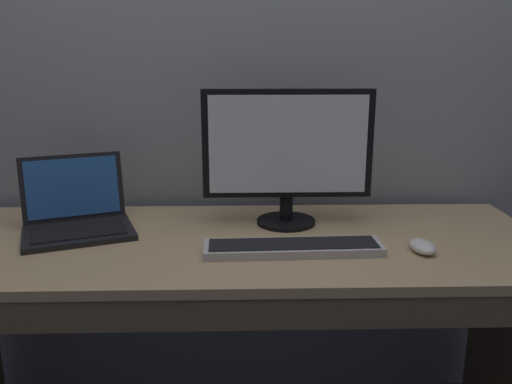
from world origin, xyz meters
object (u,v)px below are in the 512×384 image
(wired_keyboard, at_px, (293,248))
(computer_mouse, at_px, (422,246))
(laptop_black, at_px, (77,220))
(external_monitor, at_px, (287,152))

(wired_keyboard, relative_size, computer_mouse, 4.83)
(laptop_black, height_order, computer_mouse, laptop_black)
(external_monitor, bearing_deg, laptop_black, -175.16)
(external_monitor, xyz_separation_m, computer_mouse, (0.35, -0.25, -0.22))
(external_monitor, xyz_separation_m, wired_keyboard, (-0.00, -0.24, -0.22))
(computer_mouse, bearing_deg, laptop_black, 163.07)
(wired_keyboard, bearing_deg, laptop_black, 163.96)
(laptop_black, relative_size, external_monitor, 0.74)
(laptop_black, distance_m, external_monitor, 0.67)
(wired_keyboard, height_order, computer_mouse, computer_mouse)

